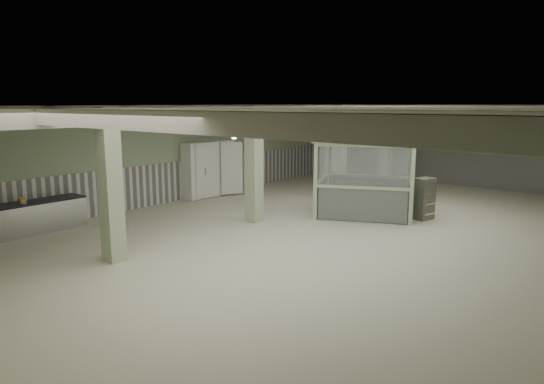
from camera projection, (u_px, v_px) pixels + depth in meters
The scene contains 25 objects.
floor at pixel (339, 228), 14.48m from camera, with size 20.00×20.00×0.00m, color beige.
ceiling at pixel (342, 106), 13.83m from camera, with size 14.00×20.00×0.02m, color beige.
wall_back at pixel (458, 145), 21.76m from camera, with size 14.00×0.02×3.60m, color #98AB89.
wall_left at pixel (183, 153), 18.52m from camera, with size 0.02×20.00×3.60m, color #98AB89.
wainscot_left at pixel (184, 180), 18.69m from camera, with size 0.05×19.90×1.50m, color silver.
wainscot_back at pixel (456, 168), 21.93m from camera, with size 13.90×0.05×1.50m, color silver.
girder at pixel (274, 112), 15.42m from camera, with size 0.45×19.90×0.40m, color beige.
beam_a at pixel (109, 119), 8.15m from camera, with size 13.90×0.35×0.32m, color beige.
beam_b at pixel (216, 116), 10.06m from camera, with size 13.90×0.35×0.32m, color beige.
beam_c at pixel (289, 114), 11.96m from camera, with size 13.90×0.35×0.32m, color beige.
beam_d at pixel (342, 112), 13.86m from camera, with size 13.90×0.35×0.32m, color beige.
beam_e at pixel (382, 111), 15.76m from camera, with size 13.90×0.35×0.32m, color beige.
beam_f at pixel (414, 110), 17.66m from camera, with size 13.90×0.35×0.32m, color beige.
beam_g at pixel (439, 109), 19.56m from camera, with size 13.90×0.35×0.32m, color beige.
column_a at pixel (110, 186), 11.15m from camera, with size 0.42×0.42×3.60m, color #AABA96.
column_b at pixel (254, 165), 14.95m from camera, with size 0.42×0.42×3.60m, color #AABA96.
column_c at pixel (339, 152), 18.75m from camera, with size 0.42×0.42×3.60m, color #AABA96.
column_d at pixel (386, 145), 21.80m from camera, with size 0.42×0.42×3.60m, color #AABA96.
pendant_front at pixel (234, 135), 9.81m from camera, with size 0.44×0.44×0.22m, color #2F3F32.
pendant_mid at pixel (366, 125), 13.99m from camera, with size 0.44×0.44×0.22m, color #2F3F32.
pendant_back at pixel (432, 120), 17.80m from camera, with size 0.44×0.44×0.22m, color #2F3F32.
orange_bowl at pixel (22, 202), 13.57m from camera, with size 0.27×0.27×0.10m, color #B2B2B7.
walkin_cooler at pixel (210, 169), 19.17m from camera, with size 0.98×2.37×2.18m.
guard_booth at pixel (366, 162), 16.02m from camera, with size 4.03×3.78×2.57m.
filing_cabinet at pixel (424, 199), 15.44m from camera, with size 0.43×0.62×1.34m, color #656655.
Camera 1 is at (7.35, -12.14, 3.70)m, focal length 32.00 mm.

